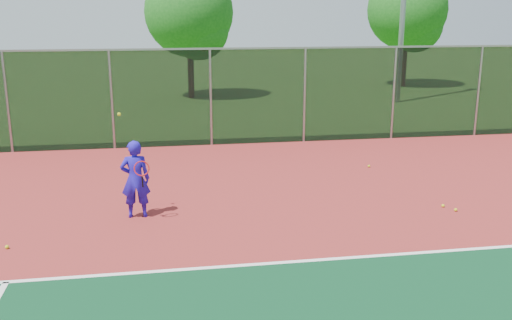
# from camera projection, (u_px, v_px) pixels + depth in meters

# --- Properties ---
(court_apron) EXTENTS (30.00, 20.00, 0.02)m
(court_apron) POSITION_uv_depth(u_px,v_px,m) (457.00, 279.00, 9.01)
(court_apron) COLOR maroon
(court_apron) RESTS_ON ground
(fence_back) EXTENTS (30.00, 0.06, 3.03)m
(fence_back) POSITION_uv_depth(u_px,v_px,m) (305.00, 94.00, 18.17)
(fence_back) COLOR black
(fence_back) RESTS_ON court_apron
(tennis_player) EXTENTS (0.60, 0.61, 2.16)m
(tennis_player) POSITION_uv_depth(u_px,v_px,m) (135.00, 179.00, 11.53)
(tennis_player) COLOR #2013B5
(tennis_player) RESTS_ON court_apron
(practice_ball_1) EXTENTS (0.07, 0.07, 0.07)m
(practice_ball_1) POSITION_uv_depth(u_px,v_px,m) (369.00, 166.00, 15.43)
(practice_ball_1) COLOR #C1C617
(practice_ball_1) RESTS_ON court_apron
(practice_ball_2) EXTENTS (0.07, 0.07, 0.07)m
(practice_ball_2) POSITION_uv_depth(u_px,v_px,m) (456.00, 210.00, 12.03)
(practice_ball_2) COLOR #C1C617
(practice_ball_2) RESTS_ON court_apron
(practice_ball_3) EXTENTS (0.07, 0.07, 0.07)m
(practice_ball_3) POSITION_uv_depth(u_px,v_px,m) (443.00, 206.00, 12.28)
(practice_ball_3) COLOR #C1C617
(practice_ball_3) RESTS_ON court_apron
(practice_ball_5) EXTENTS (0.07, 0.07, 0.07)m
(practice_ball_5) POSITION_uv_depth(u_px,v_px,m) (7.00, 247.00, 10.12)
(practice_ball_5) COLOR #C1C617
(practice_ball_5) RESTS_ON court_apron
(tree_back_left) EXTENTS (4.23, 4.23, 6.21)m
(tree_back_left) POSITION_uv_depth(u_px,v_px,m) (191.00, 16.00, 27.09)
(tree_back_left) COLOR #341F13
(tree_back_left) RESTS_ON ground
(tree_back_mid) EXTENTS (4.38, 4.38, 6.43)m
(tree_back_mid) POSITION_uv_depth(u_px,v_px,m) (409.00, 13.00, 31.43)
(tree_back_mid) COLOR #341F13
(tree_back_mid) RESTS_ON ground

